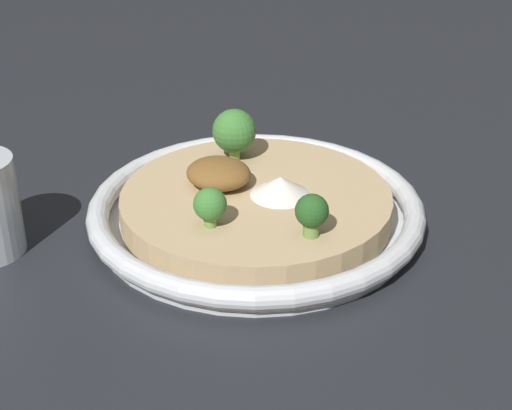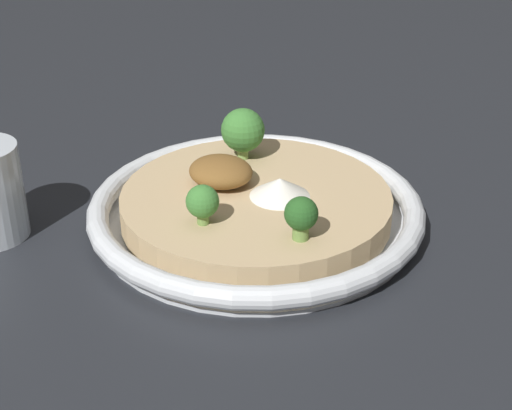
{
  "view_description": "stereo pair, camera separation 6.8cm",
  "coord_description": "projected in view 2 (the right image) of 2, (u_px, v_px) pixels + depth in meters",
  "views": [
    {
      "loc": [
        0.23,
        -0.55,
        0.34
      ],
      "look_at": [
        0.0,
        0.0,
        0.02
      ],
      "focal_mm": 55.0,
      "sensor_mm": 36.0,
      "label": 1
    },
    {
      "loc": [
        0.29,
        -0.52,
        0.34
      ],
      "look_at": [
        0.0,
        0.0,
        0.02
      ],
      "focal_mm": 55.0,
      "sensor_mm": 36.0,
      "label": 2
    }
  ],
  "objects": [
    {
      "name": "broccoli_back_left",
      "position": [
        243.0,
        131.0,
        0.72
      ],
      "size": [
        0.04,
        0.04,
        0.05
      ],
      "color": "#84A856",
      "rests_on": "risotto_bowl"
    },
    {
      "name": "broccoli_front",
      "position": [
        202.0,
        202.0,
        0.62
      ],
      "size": [
        0.03,
        0.03,
        0.03
      ],
      "color": "#759E4C",
      "rests_on": "risotto_bowl"
    },
    {
      "name": "crispy_onion_garnish",
      "position": [
        218.0,
        173.0,
        0.68
      ],
      "size": [
        0.06,
        0.05,
        0.02
      ],
      "color": "brown",
      "rests_on": "risotto_bowl"
    },
    {
      "name": "ground_plane",
      "position": [
        256.0,
        224.0,
        0.69
      ],
      "size": [
        6.0,
        6.0,
        0.0
      ],
      "primitive_type": "plane",
      "color": "#23262B"
    },
    {
      "name": "broccoli_front_right",
      "position": [
        301.0,
        216.0,
        0.59
      ],
      "size": [
        0.03,
        0.03,
        0.04
      ],
      "color": "#759E4C",
      "rests_on": "risotto_bowl"
    },
    {
      "name": "risotto_bowl",
      "position": [
        256.0,
        209.0,
        0.68
      ],
      "size": [
        0.29,
        0.29,
        0.03
      ],
      "color": "silver",
      "rests_on": "ground_plane"
    },
    {
      "name": "cheese_sprinkle",
      "position": [
        280.0,
        187.0,
        0.66
      ],
      "size": [
        0.05,
        0.05,
        0.02
      ],
      "color": "white",
      "rests_on": "risotto_bowl"
    }
  ]
}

